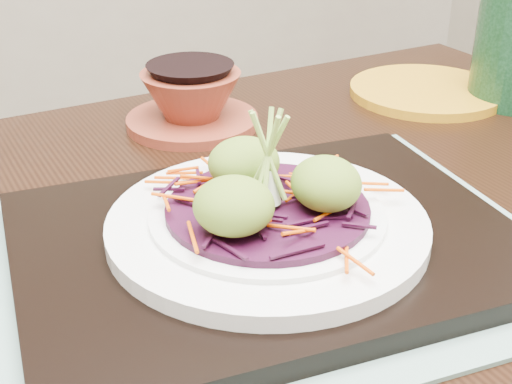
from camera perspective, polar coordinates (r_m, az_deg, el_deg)
name	(u,v)px	position (r m, az deg, el deg)	size (l,w,h in m)	color
dining_table	(233,326)	(0.67, -1.87, -10.70)	(1.17, 0.80, 0.72)	black
placemat	(267,253)	(0.59, 0.90, -4.94)	(0.46, 0.36, 0.00)	gray
serving_tray	(267,242)	(0.58, 0.90, -4.03)	(0.40, 0.30, 0.02)	black
white_plate	(267,223)	(0.57, 0.92, -2.53)	(0.26, 0.26, 0.02)	white
cabbage_bed	(268,209)	(0.57, 0.93, -1.38)	(0.16, 0.16, 0.01)	#330A24
carrot_julienne	(268,200)	(0.56, 0.93, -0.67)	(0.20, 0.20, 0.01)	#D74903
guacamole_scoops	(268,184)	(0.55, 0.98, 0.68)	(0.14, 0.13, 0.04)	#5D7623
scallion_garnish	(268,160)	(0.55, 0.96, 2.55)	(0.06, 0.06, 0.09)	#97C04D
terracotta_bowl_set	(192,102)	(0.83, -5.17, 7.16)	(0.18, 0.18, 0.06)	maroon
yellow_plate	(426,91)	(0.96, 13.47, 7.86)	(0.20, 0.20, 0.01)	#BC7F14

